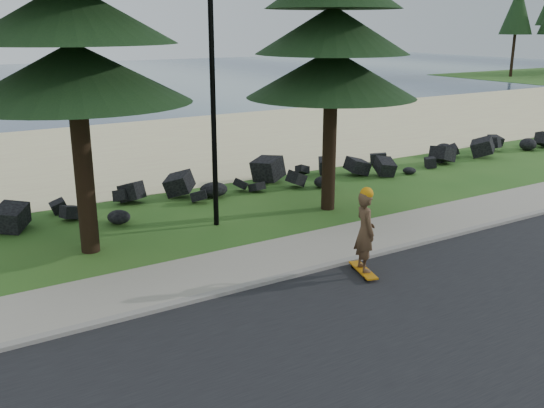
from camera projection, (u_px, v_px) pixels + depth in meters
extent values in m
plane|color=#25541A|center=(279.00, 262.00, 14.01)|extent=(160.00, 160.00, 0.00)
cube|color=black|center=(420.00, 346.00, 10.34)|extent=(160.00, 7.00, 0.02)
cube|color=gray|center=(301.00, 273.00, 13.26)|extent=(160.00, 0.20, 0.10)
cube|color=#A09386|center=(274.00, 258.00, 14.16)|extent=(160.00, 2.00, 0.08)
cube|color=beige|center=(97.00, 153.00, 25.82)|extent=(160.00, 15.00, 0.01)
cylinder|color=black|center=(212.00, 76.00, 15.47)|extent=(0.14, 0.14, 8.00)
cube|color=#BC700B|center=(363.00, 270.00, 13.27)|extent=(0.55, 1.09, 0.04)
imported|color=#503824|center=(365.00, 231.00, 13.02)|extent=(0.59, 0.74, 1.76)
sphere|color=orange|center=(367.00, 194.00, 12.78)|extent=(0.28, 0.28, 0.28)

